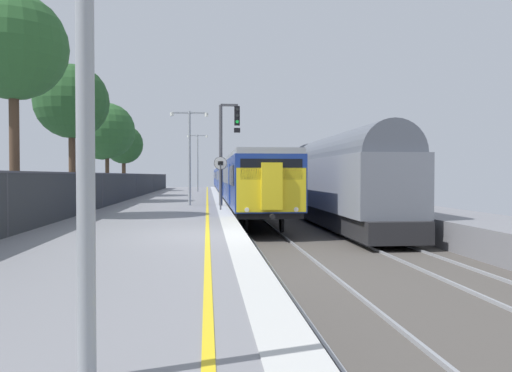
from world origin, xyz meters
The scene contains 12 objects.
ground centered at (2.64, 0.00, -0.61)m, with size 17.40×110.00×1.21m.
commuter_train_at_platform centered at (2.10, 35.76, 1.27)m, with size 2.83×60.59×3.81m.
freight_train_adjacent_track centered at (6.10, 30.81, 1.45)m, with size 2.60×56.06×4.49m.
signal_gantry centered at (0.61, 12.79, 3.29)m, with size 1.10×0.24×5.29m.
speed_limit_sign centered at (0.25, 9.60, 1.56)m, with size 0.59×0.08×2.43m.
platform_lamp_mid centered at (-1.28, 13.33, 2.97)m, with size 2.00×0.20×4.96m.
platform_lamp_far centered at (-1.28, 36.03, 3.29)m, with size 2.00×0.20×5.56m.
platform_back_fence centered at (-5.45, 0.00, 0.89)m, with size 0.07×99.00×1.70m.
background_tree_left centered at (-7.97, 25.36, 4.74)m, with size 4.18×4.18×7.01m.
background_tree_centre centered at (-8.18, 16.57, 5.69)m, with size 4.25×4.25×7.97m.
background_tree_right centered at (-7.30, 5.70, 6.12)m, with size 3.84×3.84×8.16m.
background_tree_back centered at (-8.62, 37.58, 4.57)m, with size 3.84×3.84×6.58m.
Camera 1 is at (-0.36, -13.32, 1.59)m, focal length 35.21 mm.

